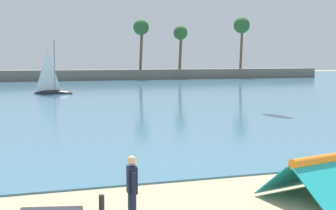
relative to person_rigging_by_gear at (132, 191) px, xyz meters
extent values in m
cube|color=teal|center=(2.11, 60.18, -0.86)|extent=(220.00, 112.68, 0.06)
cube|color=slate|center=(2.11, 76.52, 0.01)|extent=(109.02, 6.00, 1.80)
cylinder|color=brown|center=(22.19, 75.01, 4.53)|extent=(0.90, 0.74, 7.29)
sphere|color=#285B2D|center=(22.19, 75.01, 8.16)|extent=(2.71, 2.71, 2.71)
cylinder|color=brown|center=(30.05, 76.62, 4.17)|extent=(0.85, 0.57, 6.55)
sphere|color=#285B2D|center=(30.05, 76.62, 7.43)|extent=(2.55, 2.55, 2.55)
cylinder|color=brown|center=(42.17, 76.30, 4.96)|extent=(0.74, 0.52, 8.12)
sphere|color=#285B2D|center=(42.17, 76.30, 9.02)|extent=(3.03, 3.03, 3.03)
cube|color=#1EADB2|center=(5.90, 1.58, -0.35)|extent=(4.03, 2.07, 0.95)
cylinder|color=black|center=(-0.97, -1.48, 0.17)|extent=(0.10, 0.10, 0.44)
cube|color=#141E33|center=(0.00, 0.00, 0.26)|extent=(0.24, 0.36, 0.58)
sphere|color=beige|center=(0.00, 0.00, 0.67)|extent=(0.21, 0.21, 0.21)
cylinder|color=#141E33|center=(0.03, 0.23, 0.22)|extent=(0.09, 0.09, 0.50)
cylinder|color=#141E33|center=(-0.03, -0.23, 0.22)|extent=(0.09, 0.09, 0.50)
ellipsoid|color=black|center=(3.42, 43.46, -0.83)|extent=(4.27, 2.80, 0.82)
cylinder|color=gray|center=(3.61, 43.37, 2.16)|extent=(0.12, 0.12, 5.16)
pyramid|color=white|center=(2.97, 43.66, 1.77)|extent=(1.75, 0.87, 4.38)
camera|label=1|loc=(-2.82, -10.37, 2.83)|focal=54.73mm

